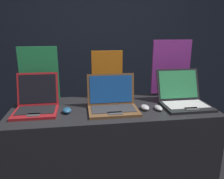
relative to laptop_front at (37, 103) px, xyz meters
name	(u,v)px	position (x,y,z in m)	size (l,w,h in m)	color
wall_back	(96,37)	(0.60, 1.64, 0.44)	(8.00, 0.05, 2.80)	black
display_counter	(112,155)	(0.60, -0.01, -0.51)	(1.64, 0.65, 0.90)	black
laptop_front	(37,103)	(0.00, 0.00, 0.00)	(0.32, 0.34, 0.28)	maroon
mouse_front	(67,110)	(0.23, -0.09, -0.04)	(0.07, 0.09, 0.04)	navy
promo_stand_front	(39,76)	(0.00, 0.21, 0.17)	(0.32, 0.07, 0.48)	black
laptop_middle	(113,102)	(0.59, -0.07, 0.00)	(0.38, 0.30, 0.27)	brown
mouse_middle	(145,107)	(0.85, -0.11, -0.05)	(0.07, 0.10, 0.04)	#B2B2B7
promo_stand_middle	(107,76)	(0.59, 0.26, 0.14)	(0.28, 0.07, 0.43)	black
laptop_back	(183,97)	(1.20, -0.04, 0.00)	(0.38, 0.39, 0.28)	black
mouse_back	(158,108)	(0.95, -0.12, -0.05)	(0.06, 0.11, 0.03)	#B2B2B7
promo_stand_back	(171,69)	(1.20, 0.25, 0.19)	(0.37, 0.07, 0.53)	black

